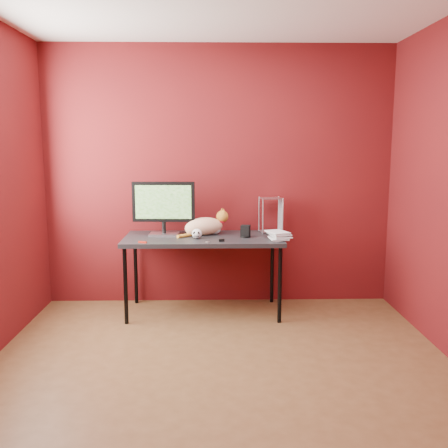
{
  "coord_description": "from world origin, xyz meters",
  "views": [
    {
      "loc": [
        -0.06,
        -3.3,
        1.63
      ],
      "look_at": [
        0.04,
        1.15,
        0.91
      ],
      "focal_mm": 40.0,
      "sensor_mm": 36.0,
      "label": 1
    }
  ],
  "objects_px": {
    "skull_mug": "(197,234)",
    "speaker": "(245,232)",
    "cat": "(205,226)",
    "monitor": "(164,206)",
    "desk": "(203,242)",
    "book_stack": "(272,193)"
  },
  "relations": [
    {
      "from": "monitor",
      "to": "cat",
      "type": "distance_m",
      "value": 0.44
    },
    {
      "from": "monitor",
      "to": "speaker",
      "type": "bearing_deg",
      "value": -5.96
    },
    {
      "from": "desk",
      "to": "speaker",
      "type": "xyz_separation_m",
      "value": [
        0.4,
        -0.03,
        0.1
      ]
    },
    {
      "from": "cat",
      "to": "skull_mug",
      "type": "relative_size",
      "value": 5.14
    },
    {
      "from": "desk",
      "to": "skull_mug",
      "type": "distance_m",
      "value": 0.15
    },
    {
      "from": "desk",
      "to": "monitor",
      "type": "distance_m",
      "value": 0.52
    },
    {
      "from": "desk",
      "to": "skull_mug",
      "type": "xyz_separation_m",
      "value": [
        -0.06,
        -0.09,
        0.1
      ]
    },
    {
      "from": "book_stack",
      "to": "speaker",
      "type": "bearing_deg",
      "value": 149.59
    },
    {
      "from": "skull_mug",
      "to": "speaker",
      "type": "xyz_separation_m",
      "value": [
        0.46,
        0.06,
        0.01
      ]
    },
    {
      "from": "skull_mug",
      "to": "speaker",
      "type": "height_order",
      "value": "speaker"
    },
    {
      "from": "cat",
      "to": "speaker",
      "type": "bearing_deg",
      "value": -36.1
    },
    {
      "from": "desk",
      "to": "monitor",
      "type": "bearing_deg",
      "value": 167.54
    },
    {
      "from": "speaker",
      "to": "book_stack",
      "type": "relative_size",
      "value": 0.13
    },
    {
      "from": "skull_mug",
      "to": "book_stack",
      "type": "relative_size",
      "value": 0.11
    },
    {
      "from": "cat",
      "to": "speaker",
      "type": "xyz_separation_m",
      "value": [
        0.39,
        -0.13,
        -0.03
      ]
    },
    {
      "from": "desk",
      "to": "monitor",
      "type": "height_order",
      "value": "monitor"
    },
    {
      "from": "speaker",
      "to": "cat",
      "type": "bearing_deg",
      "value": 178.17
    },
    {
      "from": "desk",
      "to": "cat",
      "type": "xyz_separation_m",
      "value": [
        0.01,
        0.1,
        0.14
      ]
    },
    {
      "from": "desk",
      "to": "speaker",
      "type": "relative_size",
      "value": 13.05
    },
    {
      "from": "desk",
      "to": "cat",
      "type": "height_order",
      "value": "cat"
    },
    {
      "from": "monitor",
      "to": "speaker",
      "type": "distance_m",
      "value": 0.82
    },
    {
      "from": "desk",
      "to": "cat",
      "type": "relative_size",
      "value": 3.04
    }
  ]
}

